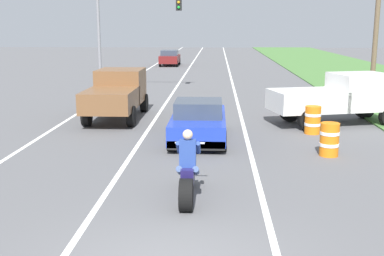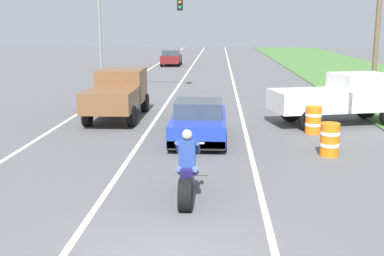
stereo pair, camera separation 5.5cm
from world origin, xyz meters
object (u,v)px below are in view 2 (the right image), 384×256
Objects in this scene: construction_barrel_far at (295,104)px; distant_car_far_ahead at (171,58)px; sports_car_blue at (199,121)px; pickup_truck_left_lane_brown at (118,92)px; pickup_truck_right_shoulder_white at (339,96)px; traffic_light_mast_near at (127,22)px; motorcycle_with_rider at (187,175)px; construction_barrel_mid at (313,120)px; construction_barrel_nearest at (330,139)px.

construction_barrel_far is 0.25× the size of distant_car_far_ahead.
pickup_truck_left_lane_brown is (-3.54, 3.64, 0.48)m from sports_car_blue.
pickup_truck_right_shoulder_white is 0.86× the size of traffic_light_mast_near.
distant_car_far_ahead is (-0.43, 27.31, -0.33)m from pickup_truck_left_lane_brown.
distant_car_far_ahead is (-9.33, 28.01, -0.33)m from pickup_truck_right_shoulder_white.
construction_barrel_far is (8.60, -7.37, -3.53)m from traffic_light_mast_near.
motorcycle_with_rider is 5.92m from sports_car_blue.
motorcycle_with_rider reaches higher than sports_car_blue.
construction_barrel_mid is (4.07, 7.05, -0.09)m from motorcycle_with_rider.
pickup_truck_right_shoulder_white reaches higher than distant_car_far_ahead.
traffic_light_mast_near is at bearing 121.53° from construction_barrel_nearest.
sports_car_blue is 4.30× the size of construction_barrel_mid.
motorcycle_with_rider is at bearing -75.61° from traffic_light_mast_near.
pickup_truck_left_lane_brown is 4.80× the size of construction_barrel_nearest.
sports_car_blue is 0.90× the size of pickup_truck_left_lane_brown.
pickup_truck_left_lane_brown is at bearing 143.51° from construction_barrel_nearest.
construction_barrel_mid is at bearing -88.31° from construction_barrel_far.
motorcycle_with_rider is 5.66m from construction_barrel_nearest.
sports_car_blue is at bearing -82.69° from distant_car_far_ahead.
sports_car_blue is 31.21m from distant_car_far_ahead.
pickup_truck_left_lane_brown is at bearing -89.10° from distant_car_far_ahead.
pickup_truck_left_lane_brown reaches higher than sports_car_blue.
pickup_truck_left_lane_brown is (-3.53, 9.57, 0.51)m from motorcycle_with_rider.
sports_car_blue is at bearing -69.05° from traffic_light_mast_near.
construction_barrel_far is (-0.02, 6.68, 0.00)m from construction_barrel_nearest.
motorcycle_with_rider is 18.96m from traffic_light_mast_near.
pickup_truck_right_shoulder_white reaches higher than construction_barrel_far.
pickup_truck_left_lane_brown is 8.03m from construction_barrel_mid.
pickup_truck_left_lane_brown reaches higher than construction_barrel_mid.
pickup_truck_right_shoulder_white is at bearing -71.57° from distant_car_far_ahead.
pickup_truck_right_shoulder_white reaches higher than sports_car_blue.
distant_car_far_ahead is at bearing 96.12° from motorcycle_with_rider.
pickup_truck_right_shoulder_white reaches higher than motorcycle_with_rider.
motorcycle_with_rider is 0.37× the size of traffic_light_mast_near.
construction_barrel_nearest is 1.00× the size of construction_barrel_far.
pickup_truck_right_shoulder_white is 1.29× the size of distant_car_far_ahead.
construction_barrel_far is (3.95, 4.76, -0.13)m from sports_car_blue.
sports_car_blue reaches higher than construction_barrel_far.
distant_car_far_ahead is at bearing 87.94° from traffic_light_mast_near.
pickup_truck_left_lane_brown is 7.60m from construction_barrel_far.
pickup_truck_left_lane_brown is 27.32m from distant_car_far_ahead.
motorcycle_with_rider is at bearing -90.12° from sports_car_blue.
motorcycle_with_rider is 8.14m from construction_barrel_mid.
pickup_truck_left_lane_brown reaches higher than distant_car_far_ahead.
traffic_light_mast_near reaches higher than sports_car_blue.
sports_car_blue is 0.84× the size of pickup_truck_right_shoulder_white.
traffic_light_mast_near is (-4.63, 18.06, 3.44)m from motorcycle_with_rider.
distant_car_far_ahead is at bearing 106.83° from construction_barrel_far.
construction_barrel_mid and construction_barrel_far have the same top height.
pickup_truck_left_lane_brown is at bearing 175.50° from pickup_truck_right_shoulder_white.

